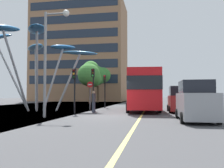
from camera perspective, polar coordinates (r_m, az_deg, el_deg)
ground at (r=16.52m, az=-3.22°, el=-7.93°), size 120.00×240.00×0.10m
red_bus at (r=22.62m, az=7.26°, el=-1.13°), size 3.45×10.66×3.77m
leaf_sculpture at (r=24.65m, az=-18.47°, el=8.62°), size 12.21×10.75×7.71m
traffic_light_kerb_near at (r=18.74m, az=-9.02°, el=0.68°), size 0.28×0.42×3.51m
traffic_light_kerb_far at (r=22.58m, az=-4.56°, el=0.88°), size 0.28×0.42×3.96m
traffic_light_island_mid at (r=27.02m, az=-1.74°, el=-0.01°), size 0.28×0.42×3.74m
car_parked_near at (r=14.35m, az=19.37°, el=-4.09°), size 1.98×4.57×2.28m
car_parked_mid at (r=21.15m, az=15.81°, el=-3.74°), size 1.91×4.12×2.21m
street_lamp at (r=16.53m, az=-14.39°, el=8.33°), size 1.76×0.44×7.13m
tree_pavement_near at (r=40.08m, az=-5.20°, el=2.30°), size 3.81×4.42×7.27m
tree_pavement_far at (r=46.50m, az=-3.52°, el=1.89°), size 4.80×5.58×7.05m
pedestrian at (r=20.08m, az=-4.43°, el=-4.23°), size 0.34×0.34×1.81m
no_entry_sign at (r=23.52m, az=-5.28°, el=-1.71°), size 0.60×0.12×2.79m
backdrop_building at (r=59.79m, az=-7.48°, el=7.38°), size 21.74×12.38×23.63m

